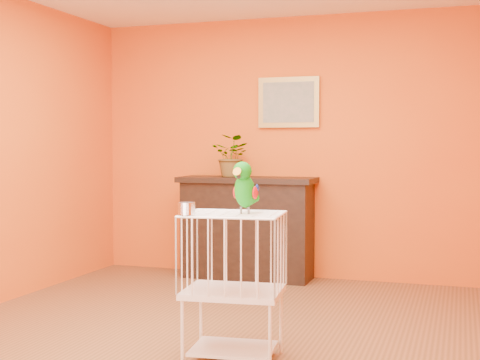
% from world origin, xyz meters
% --- Properties ---
extents(ground, '(4.50, 4.50, 0.00)m').
position_xyz_m(ground, '(0.00, 0.00, 0.00)').
color(ground, brown).
rests_on(ground, ground).
extents(room_shell, '(4.50, 4.50, 4.50)m').
position_xyz_m(room_shell, '(0.00, 0.00, 1.58)').
color(room_shell, '#DD5C14').
rests_on(room_shell, ground).
extents(console_cabinet, '(1.36, 0.49, 1.01)m').
position_xyz_m(console_cabinet, '(-0.37, 2.01, 0.51)').
color(console_cabinet, black).
rests_on(console_cabinet, ground).
extents(potted_plant, '(0.44, 0.47, 0.33)m').
position_xyz_m(potted_plant, '(-0.52, 1.99, 1.17)').
color(potted_plant, '#26722D').
rests_on(potted_plant, console_cabinet).
extents(framed_picture, '(0.62, 0.04, 0.50)m').
position_xyz_m(framed_picture, '(0.00, 2.22, 1.75)').
color(framed_picture, '#AD8B3E').
rests_on(framed_picture, room_shell).
extents(birdcage, '(0.63, 0.51, 0.91)m').
position_xyz_m(birdcage, '(0.33, -0.44, 0.47)').
color(birdcage, white).
rests_on(birdcage, ground).
extents(feed_cup, '(0.10, 0.10, 0.07)m').
position_xyz_m(feed_cup, '(0.11, -0.65, 0.95)').
color(feed_cup, silver).
rests_on(feed_cup, birdcage).
extents(parrot, '(0.16, 0.29, 0.32)m').
position_xyz_m(parrot, '(0.41, -0.45, 1.07)').
color(parrot, '#59544C').
rests_on(parrot, birdcage).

